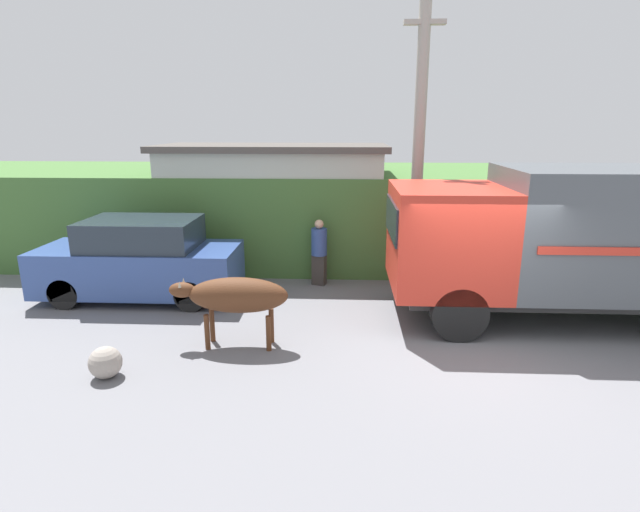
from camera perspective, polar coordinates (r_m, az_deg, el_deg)
ground_plane at (r=9.42m, az=17.27°, el=-9.55°), size 60.00×60.00×0.00m
hillside_embankment at (r=15.00m, az=11.84°, el=4.86°), size 32.00×5.33×2.50m
building_backdrop at (r=13.48m, az=-5.27°, el=5.69°), size 5.92×2.70×3.26m
cargo_truck at (r=10.74m, az=27.57°, el=1.93°), size 6.97×2.50×3.00m
brown_cow at (r=8.71m, az=-9.62°, el=-4.51°), size 2.06×0.62×1.25m
parked_suv at (r=11.70m, az=-19.87°, el=-0.53°), size 4.34×1.75×1.79m
pedestrian_on_hill at (r=11.91m, az=-0.10°, el=0.70°), size 0.48×0.48×1.60m
utility_pole at (r=11.80m, az=11.24°, el=12.94°), size 0.90×0.27×6.68m
roadside_rock at (r=8.48m, az=-23.33°, el=-11.11°), size 0.50×0.50×0.50m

